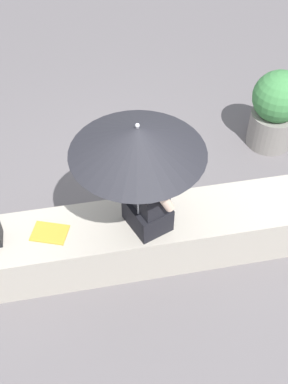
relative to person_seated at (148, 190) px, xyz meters
The scene contains 6 objects.
ground_plane 0.86m from the person_seated, 140.74° to the left, with size 14.00×14.00×0.00m, color #605B5E.
stone_bench 0.62m from the person_seated, 140.74° to the left, with size 2.98×0.55×0.47m, color #A8A093.
person_seated is the anchor object (origin of this frame).
parasol 0.57m from the person_seated, 140.05° to the right, with size 0.94×0.94×1.08m.
magazine 0.87m from the person_seated, behind, with size 0.28×0.20×0.01m, color gold.
planter_near 2.10m from the person_seated, 38.39° to the left, with size 0.54×0.54×0.87m.
Camera 1 is at (-0.43, -2.40, 3.37)m, focal length 43.51 mm.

